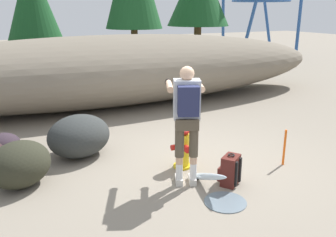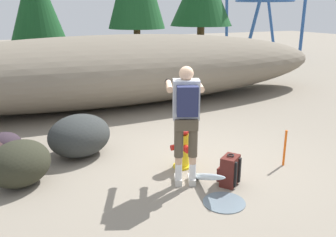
{
  "view_description": "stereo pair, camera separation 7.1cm",
  "coord_description": "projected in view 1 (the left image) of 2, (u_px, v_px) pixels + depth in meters",
  "views": [
    {
      "loc": [
        -2.7,
        -4.83,
        2.45
      ],
      "look_at": [
        -0.32,
        0.21,
        0.75
      ],
      "focal_mm": 38.61,
      "sensor_mm": 36.0,
      "label": 1
    },
    {
      "loc": [
        -2.63,
        -4.86,
        2.45
      ],
      "look_at": [
        -0.32,
        0.21,
        0.75
      ],
      "focal_mm": 38.61,
      "sensor_mm": 36.0,
      "label": 2
    }
  ],
  "objects": [
    {
      "name": "boulder_outlier",
      "position": [
        3.0,
        145.0,
        6.2
      ],
      "size": [
        0.76,
        0.78,
        0.41
      ],
      "primitive_type": "ellipsoid",
      "rotation": [
        0.0,
        0.0,
        0.38
      ],
      "color": "#32262F",
      "rests_on": "ground_plane"
    },
    {
      "name": "survey_stake",
      "position": [
        284.0,
        147.0,
        5.83
      ],
      "size": [
        0.04,
        0.04,
        0.6
      ],
      "primitive_type": "cylinder",
      "color": "#E55914",
      "rests_on": "ground_plane"
    },
    {
      "name": "spare_backpack",
      "position": [
        230.0,
        170.0,
        5.2
      ],
      "size": [
        0.36,
        0.36,
        0.47
      ],
      "rotation": [
        0.0,
        0.0,
        2.19
      ],
      "color": "#511E19",
      "rests_on": "ground_plane"
    },
    {
      "name": "ground_plane",
      "position": [
        191.0,
        164.0,
        6.0
      ],
      "size": [
        56.0,
        56.0,
        0.04
      ],
      "primitive_type": "cube",
      "color": "gray"
    },
    {
      "name": "hydrant_water_jet",
      "position": [
        209.0,
        182.0,
        5.08
      ],
      "size": [
        0.56,
        1.38,
        0.54
      ],
      "color": "silver",
      "rests_on": "ground_plane"
    },
    {
      "name": "fire_hydrant",
      "position": [
        183.0,
        148.0,
        5.73
      ],
      "size": [
        0.39,
        0.34,
        0.71
      ],
      "color": "gold",
      "rests_on": "ground_plane"
    },
    {
      "name": "dirt_embankment",
      "position": [
        113.0,
        70.0,
        9.46
      ],
      "size": [
        12.91,
        3.2,
        1.81
      ],
      "primitive_type": "ellipsoid",
      "color": "#756B5B",
      "rests_on": "ground_plane"
    },
    {
      "name": "boulder_mid",
      "position": [
        20.0,
        164.0,
        5.12
      ],
      "size": [
        1.19,
        1.16,
        0.67
      ],
      "primitive_type": "ellipsoid",
      "rotation": [
        0.0,
        0.0,
        0.61
      ],
      "color": "#2B2C20",
      "rests_on": "ground_plane"
    },
    {
      "name": "boulder_large",
      "position": [
        79.0,
        136.0,
        6.18
      ],
      "size": [
        1.43,
        1.36,
        0.72
      ],
      "primitive_type": "ellipsoid",
      "rotation": [
        0.0,
        0.0,
        0.49
      ],
      "color": "#2F3231",
      "rests_on": "ground_plane"
    },
    {
      "name": "utility_worker",
      "position": [
        187.0,
        111.0,
        5.0
      ],
      "size": [
        0.74,
        1.04,
        1.71
      ],
      "rotation": [
        0.0,
        0.0,
        1.18
      ],
      "color": "beige",
      "rests_on": "ground_plane"
    }
  ]
}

